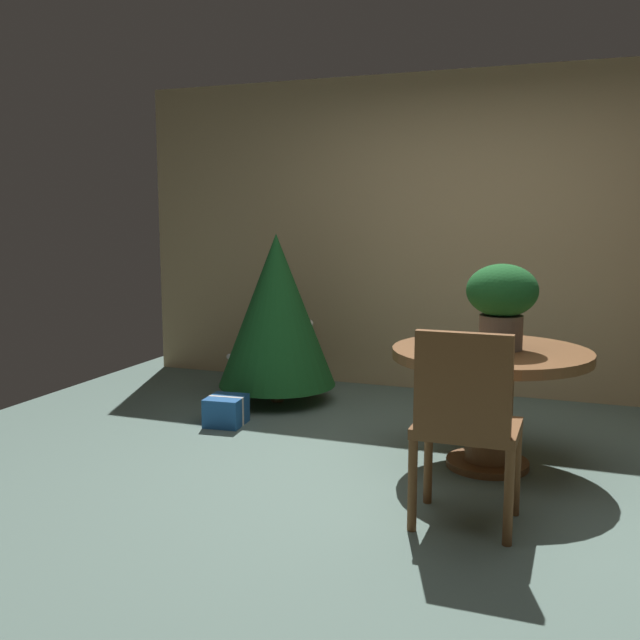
# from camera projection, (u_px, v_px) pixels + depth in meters

# --- Properties ---
(ground_plane) EXTENTS (6.60, 6.60, 0.00)m
(ground_plane) POSITION_uv_depth(u_px,v_px,m) (418.00, 483.00, 3.95)
(ground_plane) COLOR slate
(back_wall_panel) EXTENTS (6.00, 0.10, 2.60)m
(back_wall_panel) POSITION_uv_depth(u_px,v_px,m) (482.00, 235.00, 5.80)
(back_wall_panel) COLOR tan
(back_wall_panel) RESTS_ON ground_plane
(round_dining_table) EXTENTS (1.13, 1.13, 0.70)m
(round_dining_table) POSITION_uv_depth(u_px,v_px,m) (490.00, 381.00, 4.14)
(round_dining_table) COLOR brown
(round_dining_table) RESTS_ON ground_plane
(flower_vase) EXTENTS (0.40, 0.40, 0.49)m
(flower_vase) POSITION_uv_depth(u_px,v_px,m) (502.00, 298.00, 4.08)
(flower_vase) COLOR #665B51
(flower_vase) RESTS_ON round_dining_table
(wooden_chair_near) EXTENTS (0.48, 0.39, 0.95)m
(wooden_chair_near) POSITION_uv_depth(u_px,v_px,m) (465.00, 417.00, 3.30)
(wooden_chair_near) COLOR brown
(wooden_chair_near) RESTS_ON ground_plane
(holiday_tree) EXTENTS (0.92, 0.92, 1.32)m
(holiday_tree) POSITION_uv_depth(u_px,v_px,m) (277.00, 310.00, 5.59)
(holiday_tree) COLOR brown
(holiday_tree) RESTS_ON ground_plane
(gift_box_blue) EXTENTS (0.28, 0.30, 0.20)m
(gift_box_blue) POSITION_uv_depth(u_px,v_px,m) (226.00, 411.00, 5.04)
(gift_box_blue) COLOR #1E569E
(gift_box_blue) RESTS_ON ground_plane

